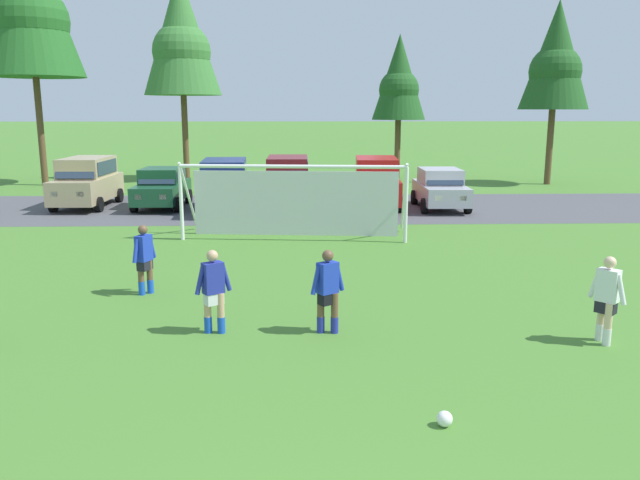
{
  "coord_description": "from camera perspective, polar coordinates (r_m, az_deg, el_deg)",
  "views": [
    {
      "loc": [
        -0.09,
        -3.7,
        4.25
      ],
      "look_at": [
        0.4,
        11.63,
        1.05
      ],
      "focal_mm": 35.35,
      "sensor_mm": 36.0,
      "label": 1
    }
  ],
  "objects": [
    {
      "name": "parked_car_slot_center_right",
      "position": [
        27.8,
        5.11,
        5.27
      ],
      "size": [
        2.38,
        4.72,
        2.16
      ],
      "color": "red",
      "rests_on": "ground"
    },
    {
      "name": "player_striker_near",
      "position": [
        12.07,
        0.7,
        -4.7
      ],
      "size": [
        0.7,
        0.42,
        1.64
      ],
      "color": "brown",
      "rests_on": "ground"
    },
    {
      "name": "player_winger_right",
      "position": [
        12.69,
        24.5,
        -4.97
      ],
      "size": [
        0.5,
        0.65,
        1.64
      ],
      "color": "beige",
      "rests_on": "ground"
    },
    {
      "name": "parked_car_slot_center",
      "position": [
        28.22,
        -2.93,
        5.4
      ],
      "size": [
        2.17,
        4.62,
        2.16
      ],
      "color": "maroon",
      "rests_on": "ground"
    },
    {
      "name": "player_defender_far",
      "position": [
        15.15,
        -15.61,
        -1.73
      ],
      "size": [
        0.44,
        0.68,
        1.64
      ],
      "color": "brown",
      "rests_on": "ground"
    },
    {
      "name": "soccer_goal",
      "position": [
        21.19,
        -2.3,
        3.76
      ],
      "size": [
        7.57,
        2.63,
        2.57
      ],
      "color": "white",
      "rests_on": "ground"
    },
    {
      "name": "parked_car_slot_center_left",
      "position": [
        26.85,
        -8.63,
        4.96
      ],
      "size": [
        2.32,
        4.69,
        2.16
      ],
      "color": "navy",
      "rests_on": "ground"
    },
    {
      "name": "tree_mid_left",
      "position": [
        39.4,
        -12.46,
        17.47
      ],
      "size": [
        4.54,
        4.54,
        12.1
      ],
      "color": "brown",
      "rests_on": "ground"
    },
    {
      "name": "parked_car_slot_right",
      "position": [
        27.76,
        10.84,
        4.61
      ],
      "size": [
        2.1,
        4.23,
        1.72
      ],
      "color": "#B2B2BC",
      "rests_on": "ground"
    },
    {
      "name": "parked_car_slot_left",
      "position": [
        28.42,
        -14.1,
        4.63
      ],
      "size": [
        2.08,
        4.22,
        1.72
      ],
      "color": "#194C2D",
      "rests_on": "ground"
    },
    {
      "name": "tree_center_back",
      "position": [
        39.45,
        7.18,
        14.15
      ],
      "size": [
        3.24,
        3.24,
        8.64
      ],
      "color": "brown",
      "rests_on": "ground"
    },
    {
      "name": "ground_plane",
      "position": [
        19.18,
        -1.53,
        -1.01
      ],
      "size": [
        400.0,
        400.0,
        0.0
      ],
      "primitive_type": "plane",
      "color": "#477A2D"
    },
    {
      "name": "player_midfield_center",
      "position": [
        12.23,
        -9.61,
        -4.65
      ],
      "size": [
        0.7,
        0.41,
        1.64
      ],
      "color": "tan",
      "rests_on": "ground"
    },
    {
      "name": "tree_left_edge",
      "position": [
        39.3,
        -24.83,
        18.95
      ],
      "size": [
        5.36,
        5.36,
        14.3
      ],
      "color": "brown",
      "rests_on": "ground"
    },
    {
      "name": "tree_mid_right",
      "position": [
        38.46,
        20.59,
        15.09
      ],
      "size": [
        3.79,
        3.79,
        10.11
      ],
      "color": "brown",
      "rests_on": "ground"
    },
    {
      "name": "parking_lot_strip",
      "position": [
        27.6,
        -1.64,
        2.94
      ],
      "size": [
        52.0,
        8.4,
        0.01
      ],
      "primitive_type": "cube",
      "color": "#4C4C51",
      "rests_on": "ground"
    },
    {
      "name": "parked_car_slot_far_left",
      "position": [
        29.58,
        -20.35,
        4.98
      ],
      "size": [
        2.2,
        4.63,
        2.16
      ],
      "color": "tan",
      "rests_on": "ground"
    },
    {
      "name": "soccer_ball",
      "position": [
        9.08,
        11.22,
        -15.6
      ],
      "size": [
        0.22,
        0.22,
        0.22
      ],
      "color": "white",
      "rests_on": "ground"
    }
  ]
}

